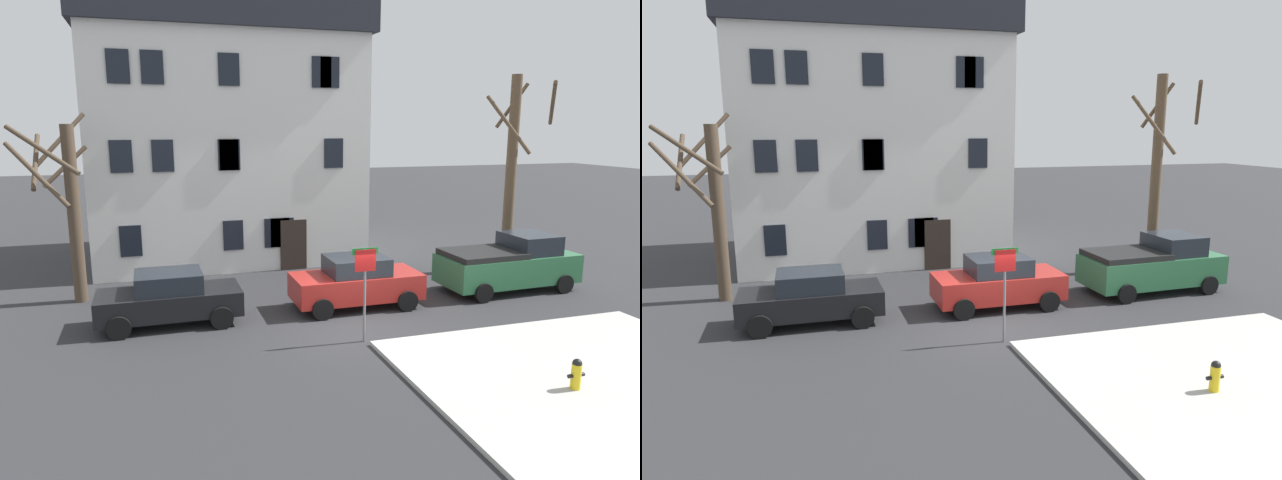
{
  "view_description": "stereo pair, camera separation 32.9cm",
  "coord_description": "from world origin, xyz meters",
  "views": [
    {
      "loc": [
        -5.69,
        -14.62,
        5.92
      ],
      "look_at": [
        -0.34,
        2.65,
        2.21
      ],
      "focal_mm": 31.43,
      "sensor_mm": 36.0,
      "label": 1
    },
    {
      "loc": [
        -5.38,
        -14.72,
        5.92
      ],
      "look_at": [
        -0.34,
        2.65,
        2.21
      ],
      "focal_mm": 31.43,
      "sensor_mm": 36.0,
      "label": 2
    }
  ],
  "objects": [
    {
      "name": "car_red_sedan",
      "position": [
        0.72,
        2.04,
        0.86
      ],
      "size": [
        4.24,
        2.04,
        1.72
      ],
      "color": "#AD231E",
      "rests_on": "ground_plane"
    },
    {
      "name": "ground_plane",
      "position": [
        0.0,
        0.0,
        0.0
      ],
      "size": [
        120.0,
        120.0,
        0.0
      ],
      "primitive_type": "plane",
      "color": "#2D2D30"
    },
    {
      "name": "fire_hydrant",
      "position": [
        3.23,
        -5.19,
        0.49
      ],
      "size": [
        0.42,
        0.22,
        0.71
      ],
      "color": "gold",
      "rests_on": "sidewalk_slab"
    },
    {
      "name": "pickup_truck_green",
      "position": [
        6.73,
        2.26,
        0.99
      ],
      "size": [
        5.07,
        2.43,
        2.04
      ],
      "color": "#2D6B42",
      "rests_on": "ground_plane"
    },
    {
      "name": "sidewalk_slab",
      "position": [
        4.18,
        -5.58,
        0.06
      ],
      "size": [
        8.55,
        8.75,
        0.12
      ],
      "primitive_type": "cube",
      "color": "#B7B5AD",
      "rests_on": "ground_plane"
    },
    {
      "name": "car_black_sedan",
      "position": [
        -5.25,
        2.17,
        0.82
      ],
      "size": [
        4.24,
        2.0,
        1.63
      ],
      "color": "black",
      "rests_on": "ground_plane"
    },
    {
      "name": "street_sign_pole",
      "position": [
        -0.16,
        -0.9,
        1.88
      ],
      "size": [
        0.76,
        0.07,
        2.67
      ],
      "color": "slate",
      "rests_on": "ground_plane"
    },
    {
      "name": "tree_bare_mid",
      "position": [
        8.53,
        4.88,
        4.22
      ],
      "size": [
        3.32,
        2.83,
        7.9
      ],
      "color": "brown",
      "rests_on": "ground_plane"
    },
    {
      "name": "tree_bare_near",
      "position": [
        -8.21,
        5.36,
        3.38
      ],
      "size": [
        2.4,
        3.14,
        6.36
      ],
      "color": "#4C3D2D",
      "rests_on": "ground_plane"
    },
    {
      "name": "building_main",
      "position": [
        -2.26,
        11.31,
        6.03
      ],
      "size": [
        11.74,
        8.14,
        11.87
      ],
      "color": "white",
      "rests_on": "ground_plane"
    }
  ]
}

